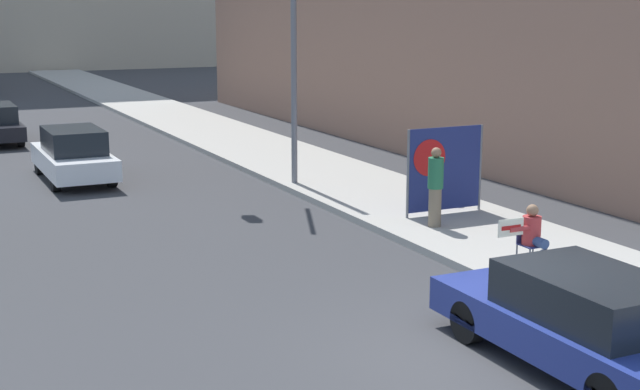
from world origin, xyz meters
name	(u,v)px	position (x,y,z in m)	size (l,w,h in m)	color
ground_plane	(472,358)	(0.00, 0.00, 0.00)	(160.00, 160.00, 0.00)	#38383A
sidewalk_curb	(299,165)	(4.08, 15.00, 0.08)	(3.69, 90.00, 0.16)	#A8A399
seated_protester	(533,236)	(3.12, 2.60, 0.82)	(1.00, 0.77, 1.23)	#474C56
jogger_on_sidewalk	(435,186)	(3.38, 6.24, 1.05)	(0.34, 0.34, 1.75)	#756651
pedestrian_behind	(436,163)	(4.97, 8.69, 1.07)	(0.34, 0.34, 1.77)	black
protest_banner	(444,168)	(4.22, 7.18, 1.23)	(2.04, 0.06, 2.02)	slate
traffic_light_pole	(260,25)	(1.82, 12.42, 4.39)	(2.61, 2.38, 6.37)	slate
parked_car_curbside	(583,321)	(1.10, -0.97, 0.71)	(1.83, 4.67, 1.40)	navy
car_on_road_nearest	(74,155)	(-2.58, 15.77, 0.75)	(1.72, 4.49, 1.51)	white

